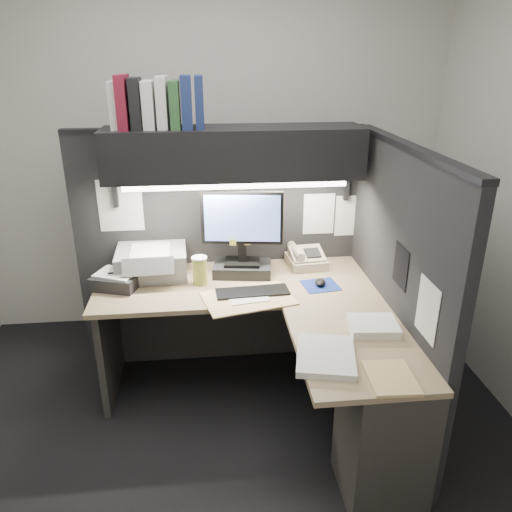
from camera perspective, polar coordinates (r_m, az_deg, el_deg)
name	(u,v)px	position (r m, az deg, el deg)	size (l,w,h in m)	color
floor	(225,439)	(3.05, -3.54, -20.19)	(3.50, 3.50, 0.00)	black
wall_back	(211,155)	(3.82, -5.17, 11.48)	(3.50, 0.04, 2.70)	silver
wall_front	(248,445)	(1.04, -0.96, -20.82)	(3.50, 0.04, 2.70)	silver
partition_back	(220,250)	(3.42, -4.13, 0.63)	(1.90, 0.06, 1.60)	black
partition_right	(393,292)	(2.93, 15.43, -4.02)	(0.06, 1.50, 1.60)	black
desk	(301,370)	(2.81, 5.16, -12.88)	(1.70, 1.53, 0.73)	#9A8462
overhead_shelf	(234,153)	(3.06, -2.54, 11.72)	(1.55, 0.34, 0.30)	black
task_light_tube	(236,186)	(2.96, -2.30, 8.00)	(0.04, 0.04, 1.32)	white
monitor	(242,242)	(3.14, -1.59, 1.57)	(0.51, 0.27, 0.55)	black
keyboard	(252,292)	(2.96, -0.41, -4.17)	(0.43, 0.14, 0.02)	black
mousepad	(320,285)	(3.09, 7.37, -3.35)	(0.21, 0.19, 0.00)	navy
mouse	(320,282)	(3.09, 7.35, -2.98)	(0.06, 0.10, 0.04)	black
telephone	(306,259)	(3.35, 5.78, -0.32)	(0.24, 0.25, 0.10)	beige
coffee_cup	(200,271)	(3.08, -6.44, -1.75)	(0.09, 0.09, 0.17)	#ACBC4B
printer	(152,262)	(3.26, -11.80, -0.64)	(0.44, 0.37, 0.17)	gray
notebook_stack	(117,280)	(3.16, -15.59, -2.68)	(0.27, 0.22, 0.08)	black
open_folder	(248,298)	(2.90, -0.90, -4.88)	(0.51, 0.33, 0.01)	tan
paper_stack_a	(373,326)	(2.66, 13.24, -7.80)	(0.24, 0.21, 0.05)	white
paper_stack_b	(326,356)	(2.39, 7.97, -11.25)	(0.27, 0.33, 0.03)	white
manila_stack	(391,378)	(2.32, 15.16, -13.29)	(0.20, 0.26, 0.01)	tan
binder_row	(157,103)	(3.02, -11.29, 16.75)	(0.53, 0.25, 0.30)	silver
pinned_papers	(286,231)	(3.03, 3.46, 2.84)	(1.76, 1.31, 0.51)	white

